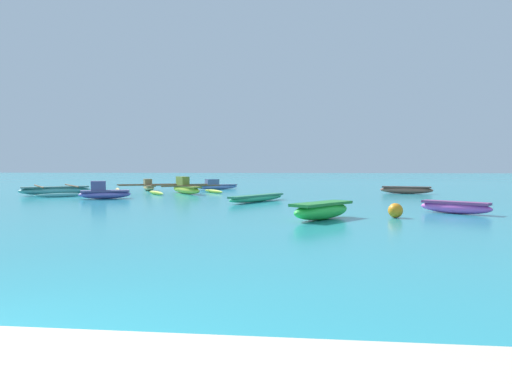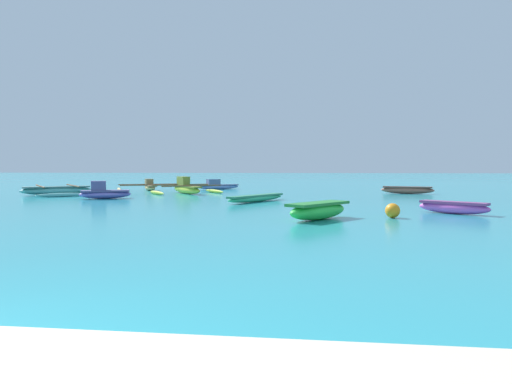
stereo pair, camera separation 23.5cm
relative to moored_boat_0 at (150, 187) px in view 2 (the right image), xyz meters
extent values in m
ellipsoid|color=tan|center=(0.02, -0.04, -0.07)|extent=(1.73, 2.57, 0.35)
cube|color=olive|center=(0.02, -0.04, 0.07)|extent=(1.61, 2.38, 0.08)
cube|color=olive|center=(-0.13, 0.25, 0.30)|extent=(0.75, 0.87, 0.38)
cylinder|color=brown|center=(0.31, -0.56, 0.13)|extent=(3.39, 1.89, 0.07)
cylinder|color=brown|center=(-0.26, 0.48, 0.13)|extent=(3.39, 1.89, 0.07)
ellipsoid|color=tan|center=(1.70, 0.87, -0.14)|extent=(0.87, 1.38, 0.20)
ellipsoid|color=tan|center=(-1.66, -0.96, -0.14)|extent=(0.87, 1.38, 0.20)
ellipsoid|color=#87A1E4|center=(4.10, 1.97, -0.08)|extent=(2.77, 2.27, 0.33)
cube|color=slate|center=(4.10, 1.97, 0.05)|extent=(2.57, 2.11, 0.08)
cube|color=slate|center=(3.80, 1.74, 0.27)|extent=(0.97, 0.90, 0.36)
ellipsoid|color=#8570D0|center=(0.65, -7.78, -0.04)|extent=(2.46, 1.72, 0.40)
cube|color=#564A7F|center=(0.65, -7.78, 0.12)|extent=(2.28, 1.61, 0.08)
cube|color=#564A7F|center=(0.38, -7.91, 0.38)|extent=(0.88, 0.88, 0.44)
ellipsoid|color=#61B4AE|center=(-3.30, -5.22, -0.01)|extent=(3.32, 2.80, 0.46)
cube|color=#426F6C|center=(-3.30, -5.22, 0.18)|extent=(3.07, 2.60, 0.08)
cylinder|color=brown|center=(-2.66, -4.72, 0.24)|extent=(2.55, 3.28, 0.07)
cylinder|color=brown|center=(-3.95, -5.72, 0.24)|extent=(2.55, 3.28, 0.07)
ellipsoid|color=#61B4AE|center=(-4.55, -3.60, -0.14)|extent=(2.14, 1.72, 0.20)
ellipsoid|color=#61B4AE|center=(-2.06, -6.84, -0.14)|extent=(2.14, 1.72, 0.20)
ellipsoid|color=#DC55BD|center=(14.83, -13.21, -0.05)|extent=(2.06, 1.74, 0.39)
cube|color=#853B74|center=(14.83, -13.21, 0.11)|extent=(1.91, 1.62, 0.08)
ellipsoid|color=#AFCB39|center=(3.34, -3.30, -0.01)|extent=(2.72, 3.55, 0.46)
cube|color=olive|center=(3.34, -3.30, 0.17)|extent=(2.52, 3.28, 0.08)
cube|color=olive|center=(3.05, -2.89, 0.46)|extent=(0.99, 1.16, 0.50)
cylinder|color=brown|center=(3.86, -4.03, 0.23)|extent=(2.82, 2.03, 0.07)
cylinder|color=brown|center=(2.82, -2.56, 0.23)|extent=(2.82, 2.03, 0.07)
ellipsoid|color=#AFCB39|center=(4.73, -2.31, -0.14)|extent=(1.61, 2.16, 0.20)
ellipsoid|color=#AFCB39|center=(1.95, -4.28, -0.14)|extent=(1.61, 2.16, 0.20)
ellipsoid|color=green|center=(10.53, -15.33, 0.00)|extent=(1.99, 2.34, 0.49)
cube|color=#297F33|center=(10.53, -15.33, 0.21)|extent=(1.86, 2.17, 0.08)
ellipsoid|color=#A45F4B|center=(15.68, -2.01, -0.04)|extent=(2.88, 1.15, 0.41)
cube|color=brown|center=(15.68, -2.01, 0.13)|extent=(2.65, 1.08, 0.08)
ellipsoid|color=#3DCB87|center=(7.99, -8.86, -0.09)|extent=(2.28, 3.63, 0.30)
cube|color=#2E7C57|center=(7.99, -8.86, 0.02)|extent=(2.12, 3.35, 0.08)
sphere|color=orange|center=(12.69, -14.67, -0.03)|extent=(0.43, 0.43, 0.43)
camera|label=1|loc=(10.09, -28.32, 1.23)|focal=32.00mm
camera|label=2|loc=(10.32, -28.30, 1.23)|focal=32.00mm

